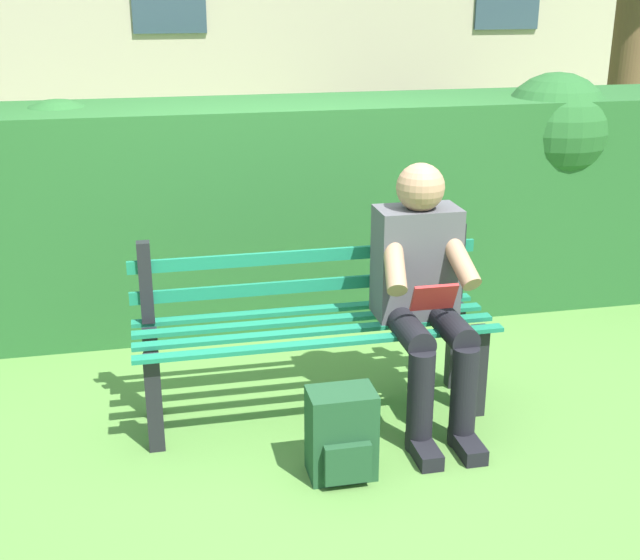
% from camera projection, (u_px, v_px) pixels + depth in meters
% --- Properties ---
extents(ground, '(60.00, 60.00, 0.00)m').
position_uv_depth(ground, '(316.00, 414.00, 3.97)').
color(ground, '#517F38').
extents(park_bench, '(1.66, 0.46, 0.86)m').
position_uv_depth(park_bench, '(313.00, 327.00, 3.88)').
color(park_bench, black).
rests_on(park_bench, ground).
extents(person_seated, '(0.44, 0.73, 1.20)m').
position_uv_depth(person_seated, '(424.00, 289.00, 3.76)').
color(person_seated, '#4C4C51').
rests_on(person_seated, ground).
extents(hedge_backdrop, '(5.35, 0.84, 1.45)m').
position_uv_depth(hedge_backdrop, '(302.00, 203.00, 5.02)').
color(hedge_backdrop, '#265B28').
rests_on(hedge_backdrop, ground).
extents(backpack, '(0.28, 0.26, 0.39)m').
position_uv_depth(backpack, '(343.00, 434.00, 3.43)').
color(backpack, '#1E4728').
rests_on(backpack, ground).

